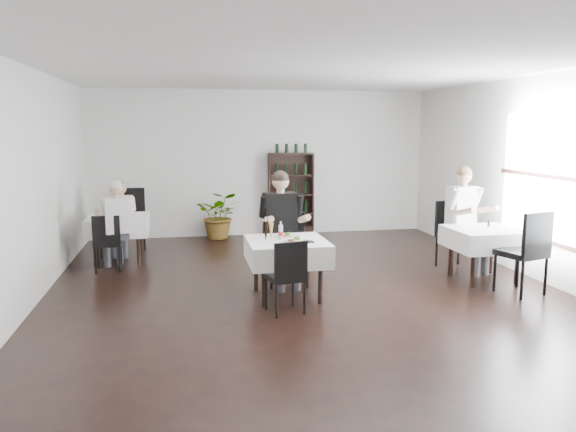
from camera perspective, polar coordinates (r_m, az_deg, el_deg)
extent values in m
plane|color=black|center=(7.61, 2.14, -8.07)|extent=(9.00, 9.00, 0.00)
plane|color=white|center=(7.32, 2.28, 15.00)|extent=(9.00, 9.00, 0.00)
plane|color=white|center=(11.73, -2.76, 5.37)|extent=(7.00, 0.00, 7.00)
plane|color=white|center=(3.15, 20.99, -4.93)|extent=(7.00, 0.00, 7.00)
plane|color=white|center=(7.37, -25.39, 2.42)|extent=(0.00, 9.00, 9.00)
plane|color=white|center=(8.79, 25.08, 3.36)|extent=(0.00, 9.00, 9.00)
cube|color=white|center=(8.77, 25.00, 3.68)|extent=(0.03, 2.20, 1.80)
cube|color=black|center=(8.88, 24.50, -2.23)|extent=(0.05, 2.30, 0.06)
cube|color=black|center=(11.82, 0.30, -1.43)|extent=(0.90, 0.28, 0.20)
cylinder|color=black|center=(7.05, -2.48, -6.46)|extent=(0.06, 0.06, 0.71)
cylinder|color=black|center=(7.75, -3.27, -5.05)|extent=(0.06, 0.06, 0.71)
cylinder|color=black|center=(7.19, 3.32, -6.16)|extent=(0.06, 0.06, 0.71)
cylinder|color=black|center=(7.87, 2.02, -4.81)|extent=(0.06, 0.06, 0.71)
cube|color=black|center=(7.37, -0.10, -2.77)|extent=(0.85, 0.85, 0.04)
cube|color=white|center=(7.39, -0.10, -3.61)|extent=(1.03, 1.03, 0.30)
cylinder|color=black|center=(9.54, -19.04, -2.87)|extent=(0.06, 0.06, 0.71)
cylinder|color=black|center=(10.20, -18.51, -2.10)|extent=(0.06, 0.06, 0.71)
cylinder|color=black|center=(9.47, -14.96, -2.77)|extent=(0.06, 0.06, 0.71)
cylinder|color=black|center=(10.13, -14.70, -2.01)|extent=(0.06, 0.06, 0.71)
cube|color=black|center=(9.77, -16.90, -0.27)|extent=(0.80, 0.80, 0.04)
cube|color=white|center=(9.78, -16.87, -0.91)|extent=(0.98, 0.98, 0.30)
cylinder|color=black|center=(8.32, 18.32, -4.52)|extent=(0.06, 0.06, 0.71)
cylinder|color=black|center=(8.90, 16.20, -3.56)|extent=(0.06, 0.06, 0.71)
cylinder|color=black|center=(8.67, 22.26, -4.21)|extent=(0.06, 0.06, 0.71)
cylinder|color=black|center=(9.23, 19.98, -3.31)|extent=(0.06, 0.06, 0.71)
cube|color=black|center=(8.70, 19.32, -1.47)|extent=(0.80, 0.80, 0.04)
cube|color=white|center=(8.72, 19.28, -2.18)|extent=(0.98, 0.98, 0.30)
imported|color=#236021|center=(11.45, -6.95, 0.11)|extent=(1.00, 0.91, 0.97)
cylinder|color=black|center=(7.83, -1.70, -5.79)|extent=(0.04, 0.04, 0.47)
cylinder|color=black|center=(8.23, -1.38, -5.07)|extent=(0.04, 0.04, 0.47)
cylinder|color=black|center=(7.80, 1.29, -5.86)|extent=(0.04, 0.04, 0.47)
cylinder|color=black|center=(8.19, 1.47, -5.13)|extent=(0.04, 0.04, 0.47)
cube|color=black|center=(7.95, -0.08, -3.60)|extent=(0.58, 0.58, 0.07)
cube|color=black|center=(8.10, 0.05, -1.38)|extent=(0.47, 0.18, 0.51)
cylinder|color=black|center=(7.12, 0.51, -7.54)|extent=(0.03, 0.03, 0.41)
cylinder|color=black|center=(6.80, 1.69, -8.33)|extent=(0.03, 0.03, 0.41)
cylinder|color=black|center=(6.99, -2.23, -7.85)|extent=(0.03, 0.03, 0.41)
cylinder|color=black|center=(6.67, -1.16, -8.67)|extent=(0.03, 0.03, 0.41)
cube|color=black|center=(6.83, -0.30, -6.22)|extent=(0.49, 0.49, 0.06)
cube|color=black|center=(6.60, 0.31, -4.58)|extent=(0.41, 0.13, 0.45)
cylinder|color=black|center=(10.26, -17.12, -2.50)|extent=(0.04, 0.04, 0.53)
cylinder|color=black|center=(10.71, -16.83, -2.02)|extent=(0.04, 0.04, 0.53)
cylinder|color=black|center=(10.21, -14.57, -2.44)|extent=(0.04, 0.04, 0.53)
cylinder|color=black|center=(10.66, -14.39, -1.97)|extent=(0.04, 0.04, 0.53)
cube|color=black|center=(10.41, -15.80, -0.62)|extent=(0.53, 0.53, 0.08)
cube|color=black|center=(10.60, -15.74, 1.23)|extent=(0.53, 0.06, 0.57)
cylinder|color=black|center=(9.45, -16.56, -3.78)|extent=(0.03, 0.03, 0.41)
cylinder|color=black|center=(9.10, -16.72, -4.27)|extent=(0.03, 0.03, 0.41)
cylinder|color=black|center=(9.49, -18.72, -3.84)|extent=(0.03, 0.03, 0.41)
cylinder|color=black|center=(9.14, -18.97, -4.33)|extent=(0.03, 0.03, 0.41)
cube|color=black|center=(9.25, -17.81, -2.64)|extent=(0.42, 0.42, 0.06)
cube|color=black|center=(9.02, -18.00, -1.37)|extent=(0.41, 0.06, 0.45)
cylinder|color=black|center=(9.08, 16.33, -4.04)|extent=(0.04, 0.04, 0.49)
cylinder|color=black|center=(9.42, 14.85, -3.52)|extent=(0.04, 0.04, 0.49)
cylinder|color=black|center=(9.33, 18.46, -3.80)|extent=(0.04, 0.04, 0.49)
cylinder|color=black|center=(9.66, 16.94, -3.30)|extent=(0.04, 0.04, 0.49)
cube|color=black|center=(9.32, 16.72, -2.01)|extent=(0.55, 0.55, 0.07)
cube|color=black|center=(9.45, 16.02, -0.07)|extent=(0.49, 0.12, 0.53)
cylinder|color=black|center=(8.57, 22.30, -5.00)|extent=(0.04, 0.04, 0.52)
cylinder|color=black|center=(8.30, 24.70, -5.59)|extent=(0.04, 0.04, 0.52)
cylinder|color=black|center=(8.24, 20.26, -5.43)|extent=(0.04, 0.04, 0.52)
cylinder|color=black|center=(7.95, 22.68, -6.07)|extent=(0.04, 0.04, 0.52)
cube|color=black|center=(8.20, 22.61, -3.52)|extent=(0.65, 0.65, 0.08)
cube|color=black|center=(8.00, 24.04, -1.67)|extent=(0.52, 0.21, 0.57)
cube|color=#404047|center=(7.80, -1.17, -2.84)|extent=(0.21, 0.49, 0.16)
cylinder|color=#404047|center=(7.69, -0.75, -5.74)|extent=(0.12, 0.12, 0.55)
cube|color=#404047|center=(7.87, 0.42, -2.74)|extent=(0.21, 0.49, 0.16)
cylinder|color=#404047|center=(7.76, 0.87, -5.61)|extent=(0.12, 0.12, 0.55)
cube|color=black|center=(7.97, -0.82, 0.14)|extent=(0.48, 0.30, 0.62)
cylinder|color=tan|center=(7.61, -2.06, -0.45)|extent=(0.13, 0.36, 0.18)
cylinder|color=tan|center=(7.76, 1.66, -0.27)|extent=(0.13, 0.36, 0.18)
sphere|color=tan|center=(7.89, -0.78, 3.53)|extent=(0.24, 0.24, 0.24)
sphere|color=black|center=(7.89, -0.78, 3.78)|extent=(0.24, 0.24, 0.24)
cube|color=#404047|center=(10.24, -17.13, -1.16)|extent=(0.17, 0.39, 0.13)
cylinder|color=#404047|center=(10.14, -17.28, -2.89)|extent=(0.10, 0.10, 0.44)
cube|color=#404047|center=(10.20, -16.15, -1.15)|extent=(0.17, 0.39, 0.13)
cylinder|color=#404047|center=(10.10, -16.29, -2.89)|extent=(0.10, 0.10, 0.44)
cube|color=beige|center=(10.34, -16.50, 0.63)|extent=(0.38, 0.24, 0.49)
cylinder|color=tan|center=(10.16, -17.94, 0.32)|extent=(0.11, 0.29, 0.14)
cylinder|color=tan|center=(10.06, -15.66, 0.34)|extent=(0.11, 0.29, 0.14)
sphere|color=tan|center=(10.27, -16.62, 2.70)|extent=(0.19, 0.19, 0.19)
sphere|color=olive|center=(10.27, -16.62, 2.85)|extent=(0.19, 0.19, 0.19)
cube|color=#404047|center=(9.33, -16.55, -1.74)|extent=(0.27, 0.44, 0.14)
cylinder|color=#404047|center=(9.57, -16.73, -3.41)|extent=(0.11, 0.11, 0.49)
cube|color=#404047|center=(9.29, -17.74, -1.85)|extent=(0.27, 0.44, 0.14)
cylinder|color=#404047|center=(9.52, -17.89, -3.52)|extent=(0.11, 0.11, 0.49)
cube|color=silver|center=(9.08, -16.97, 0.05)|extent=(0.45, 0.34, 0.55)
cylinder|color=tan|center=(9.39, -15.99, 0.25)|extent=(0.18, 0.32, 0.15)
cylinder|color=tan|center=(9.29, -18.72, 0.03)|extent=(0.18, 0.32, 0.15)
sphere|color=tan|center=(9.04, -17.11, 2.68)|extent=(0.21, 0.21, 0.21)
sphere|color=beige|center=(9.04, -17.12, 2.86)|extent=(0.21, 0.21, 0.21)
cube|color=#404047|center=(9.01, 17.61, -1.64)|extent=(0.31, 0.50, 0.16)
cylinder|color=#404047|center=(8.95, 18.48, -4.10)|extent=(0.13, 0.13, 0.56)
cube|color=#404047|center=(9.18, 18.57, -1.50)|extent=(0.31, 0.50, 0.16)
cylinder|color=#404047|center=(9.12, 19.43, -3.91)|extent=(0.13, 0.13, 0.56)
cube|color=silver|center=(9.18, 17.20, 0.94)|extent=(0.51, 0.39, 0.63)
cylinder|color=tan|center=(8.79, 17.52, 0.43)|extent=(0.20, 0.36, 0.18)
cylinder|color=tan|center=(9.18, 19.71, 0.67)|extent=(0.20, 0.36, 0.18)
sphere|color=tan|center=(9.11, 17.44, 3.90)|extent=(0.24, 0.24, 0.24)
sphere|color=brown|center=(9.11, 17.45, 4.11)|extent=(0.24, 0.24, 0.24)
cube|color=white|center=(7.54, -0.29, -2.14)|extent=(0.26, 0.26, 0.02)
cube|color=#562918|center=(7.51, -0.45, -2.04)|extent=(0.11, 0.10, 0.02)
sphere|color=#437820|center=(7.57, 0.05, -1.83)|extent=(0.05, 0.05, 0.05)
cube|color=#9C7747|center=(7.49, -0.09, -2.09)|extent=(0.08, 0.06, 0.02)
cube|color=white|center=(7.24, 0.66, -2.60)|extent=(0.26, 0.26, 0.02)
cube|color=#562918|center=(7.21, 0.47, -2.48)|extent=(0.11, 0.10, 0.02)
sphere|color=#437820|center=(7.28, 1.04, -2.24)|extent=(0.06, 0.06, 0.06)
cube|color=#9C7747|center=(7.18, 0.90, -2.55)|extent=(0.10, 0.08, 0.02)
cone|color=black|center=(7.25, -2.27, -1.60)|extent=(0.08, 0.08, 0.26)
cylinder|color=silver|center=(7.22, -2.28, -0.33)|extent=(0.02, 0.02, 0.07)
cone|color=gold|center=(7.35, -1.72, -1.58)|extent=(0.07, 0.07, 0.23)
cylinder|color=silver|center=(7.32, -1.73, -0.48)|extent=(0.02, 0.02, 0.06)
cylinder|color=silver|center=(7.37, -0.74, -1.68)|extent=(0.06, 0.06, 0.20)
cylinder|color=#B90D0A|center=(7.38, -0.74, -1.79)|extent=(0.06, 0.06, 0.05)
cylinder|color=silver|center=(7.35, -0.74, -0.74)|extent=(0.02, 0.02, 0.05)
cube|color=black|center=(7.23, 1.94, -2.65)|extent=(0.18, 0.15, 0.01)
cylinder|color=silver|center=(7.23, 1.79, -2.58)|extent=(0.03, 0.19, 0.01)
cylinder|color=silver|center=(7.24, 2.08, -2.57)|extent=(0.04, 0.19, 0.01)
cylinder|color=black|center=(8.87, 19.71, -0.75)|extent=(0.04, 0.04, 0.09)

